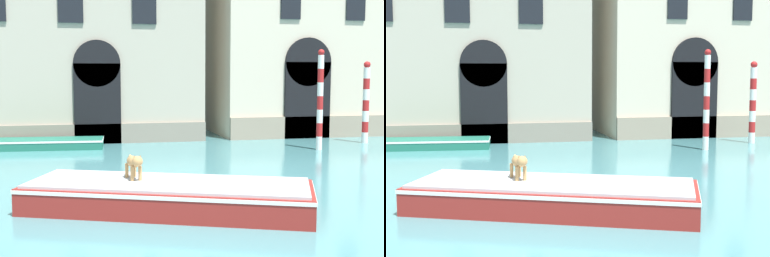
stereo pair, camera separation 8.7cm
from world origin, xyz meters
TOP-DOWN VIEW (x-y plane):
  - boat_foreground at (1.81, 4.82)m, footprint 6.73×4.43m
  - dog_on_deck at (1.10, 5.23)m, footprint 0.36×0.89m
  - boat_moored_near_palazzo at (-1.50, 15.47)m, footprint 4.80×1.80m
  - mooring_pole_0 at (12.10, 14.42)m, footprint 0.29×0.29m
  - mooring_pole_1 at (9.23, 12.90)m, footprint 0.24×0.24m

SIDE VIEW (x-z plane):
  - boat_moored_near_palazzo at x=-1.50m, z-range 0.01..0.42m
  - boat_foreground at x=1.81m, z-range 0.02..0.68m
  - dog_on_deck at x=1.10m, z-range 0.75..1.34m
  - mooring_pole_0 at x=12.10m, z-range 0.02..3.57m
  - mooring_pole_1 at x=9.23m, z-range 0.02..3.99m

